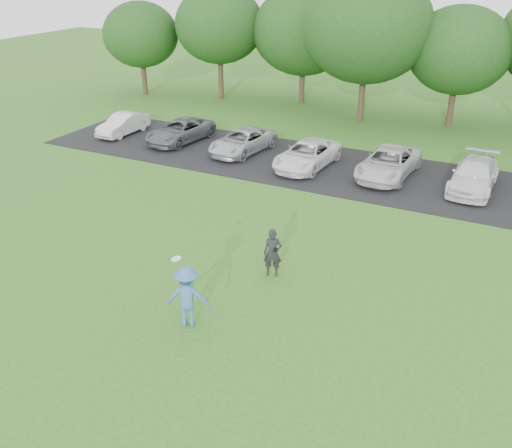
% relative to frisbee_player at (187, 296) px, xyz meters
% --- Properties ---
extents(ground, '(100.00, 100.00, 0.00)m').
position_rel_frisbee_player_xyz_m(ground, '(-0.00, 0.69, -0.92)').
color(ground, '#33671D').
rests_on(ground, ground).
extents(parking_lot, '(32.00, 6.50, 0.03)m').
position_rel_frisbee_player_xyz_m(parking_lot, '(-0.00, 13.69, -0.90)').
color(parking_lot, black).
rests_on(parking_lot, ground).
extents(frisbee_player, '(1.35, 1.09, 2.19)m').
position_rel_frisbee_player_xyz_m(frisbee_player, '(0.00, 0.00, 0.00)').
color(frisbee_player, teal).
rests_on(frisbee_player, ground).
extents(camera_bystander, '(0.68, 0.57, 1.60)m').
position_rel_frisbee_player_xyz_m(camera_bystander, '(0.95, 3.47, -0.11)').
color(camera_bystander, black).
rests_on(camera_bystander, ground).
extents(parked_cars, '(27.48, 5.10, 1.25)m').
position_rel_frisbee_player_xyz_m(parked_cars, '(-0.78, 13.74, -0.29)').
color(parked_cars, silver).
rests_on(parked_cars, parking_lot).
extents(tree_row, '(42.39, 9.85, 8.64)m').
position_rel_frisbee_player_xyz_m(tree_row, '(1.51, 23.45, 3.99)').
color(tree_row, '#38281C').
rests_on(tree_row, ground).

